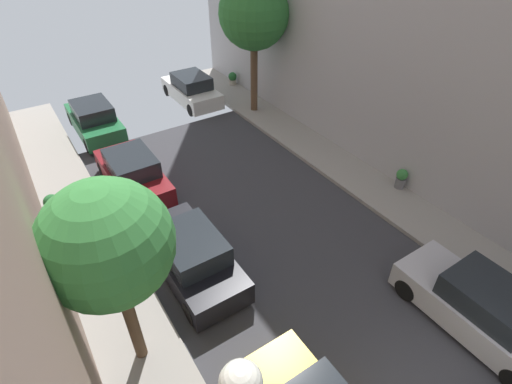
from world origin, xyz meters
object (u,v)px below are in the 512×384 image
parked_car_left_3 (192,256)px  parked_car_right_1 (480,307)px  potted_plant_5 (53,204)px  parked_car_left_4 (133,173)px  parked_car_right_2 (192,90)px  street_tree_0 (107,245)px  potted_plant_3 (233,78)px  parked_car_left_5 (94,120)px  street_tree_1 (254,14)px  potted_plant_2 (401,178)px

parked_car_left_3 → parked_car_right_1: size_ratio=1.00×
parked_car_left_3 → potted_plant_5: 5.76m
parked_car_left_4 → parked_car_right_1: bearing=-63.4°
parked_car_left_4 → potted_plant_5: size_ratio=5.05×
parked_car_right_2 → street_tree_0: 15.38m
potted_plant_3 → parked_car_left_5: bearing=-170.6°
street_tree_1 → potted_plant_5: street_tree_1 is taller
street_tree_0 → street_tree_1: size_ratio=0.80×
parked_car_left_3 → parked_car_left_5: size_ratio=1.00×
potted_plant_2 → potted_plant_3: bearing=90.5°
parked_car_left_3 → parked_car_left_4: 5.09m
street_tree_0 → potted_plant_2: bearing=6.3°
potted_plant_3 → potted_plant_2: bearing=-89.5°
parked_car_right_1 → potted_plant_3: (2.96, 17.53, -0.19)m
street_tree_1 → potted_plant_5: (-10.51, -3.32, -4.22)m
street_tree_0 → potted_plant_5: size_ratio=6.08×
parked_car_right_2 → street_tree_1: street_tree_1 is taller
potted_plant_2 → parked_car_right_2: bearing=104.7°
parked_car_left_5 → potted_plant_3: (8.36, 1.39, -0.19)m
parked_car_left_3 → parked_car_right_1: 7.86m
parked_car_left_3 → potted_plant_2: bearing=-4.0°
parked_car_left_4 → potted_plant_3: bearing=38.8°
parked_car_left_3 → potted_plant_5: parked_car_left_3 is taller
parked_car_right_2 → street_tree_1: (2.18, -2.90, 4.11)m
parked_car_left_3 → parked_car_right_2: (5.40, 11.17, 0.00)m
street_tree_1 → parked_car_right_2: bearing=126.9°
street_tree_1 → street_tree_0: bearing=-134.4°
parked_car_right_1 → parked_car_left_3: bearing=133.4°
parked_car_right_2 → potted_plant_2: bearing=-75.3°
parked_car_left_3 → street_tree_0: (-2.27, -1.78, 3.16)m
parked_car_right_2 → parked_car_right_1: bearing=-90.0°
parked_car_left_4 → potted_plant_2: size_ratio=5.22×
parked_car_left_4 → potted_plant_5: bearing=-177.3°
street_tree_1 → parked_car_left_5: bearing=164.1°
parked_car_left_3 → parked_car_left_4: bearing=90.0°
parked_car_right_1 → parked_car_left_5: bearing=108.5°
parked_car_right_2 → potted_plant_5: parked_car_right_2 is taller
parked_car_left_4 → street_tree_1: bearing=22.8°
parked_car_left_4 → potted_plant_2: parked_car_left_4 is taller
parked_car_right_2 → potted_plant_2: (3.08, -11.77, -0.14)m
street_tree_0 → potted_plant_3: street_tree_0 is taller
parked_car_left_5 → street_tree_0: size_ratio=0.83×
potted_plant_3 → street_tree_0: bearing=-128.0°
parked_car_left_5 → street_tree_0: street_tree_0 is taller
parked_car_left_5 → potted_plant_5: 6.21m
potted_plant_5 → street_tree_0: bearing=-84.4°
street_tree_1 → parked_car_left_3: bearing=-132.5°
street_tree_0 → potted_plant_5: bearing=95.6°
parked_car_left_4 → street_tree_0: size_ratio=0.83×
parked_car_right_2 → potted_plant_2: parked_car_right_2 is taller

